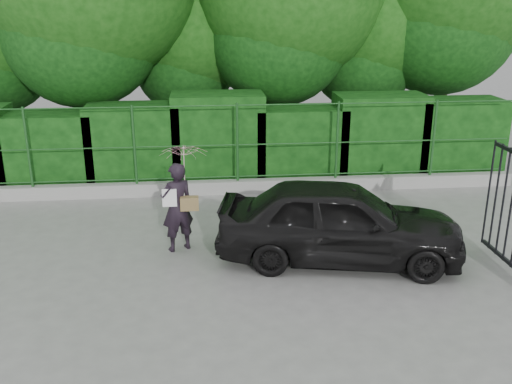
{
  "coord_description": "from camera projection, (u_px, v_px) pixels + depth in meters",
  "views": [
    {
      "loc": [
        -0.41,
        -8.04,
        4.3
      ],
      "look_at": [
        0.51,
        1.3,
        1.1
      ],
      "focal_mm": 40.0,
      "sensor_mm": 36.0,
      "label": 1
    }
  ],
  "objects": [
    {
      "name": "ground",
      "position": [
        232.0,
        285.0,
        9.0
      ],
      "size": [
        80.0,
        80.0,
        0.0
      ],
      "primitive_type": "plane",
      "color": "gray"
    },
    {
      "name": "car",
      "position": [
        340.0,
        221.0,
        9.67
      ],
      "size": [
        4.38,
        2.45,
        1.41
      ],
      "primitive_type": "imported",
      "rotation": [
        0.0,
        0.0,
        1.37
      ],
      "color": "black",
      "rests_on": "ground"
    },
    {
      "name": "woman",
      "position": [
        181.0,
        184.0,
        9.93
      ],
      "size": [
        0.91,
        0.84,
        1.91
      ],
      "color": "black",
      "rests_on": "ground"
    },
    {
      "name": "fence",
      "position": [
        229.0,
        143.0,
        12.87
      ],
      "size": [
        14.13,
        0.06,
        1.8
      ],
      "color": "#1B4A1C",
      "rests_on": "kerb"
    },
    {
      "name": "kerb",
      "position": [
        221.0,
        187.0,
        13.19
      ],
      "size": [
        14.0,
        0.25,
        0.3
      ],
      "primitive_type": "cube",
      "color": "#9E9E99",
      "rests_on": "ground"
    },
    {
      "name": "hedge",
      "position": [
        221.0,
        142.0,
        13.87
      ],
      "size": [
        14.2,
        1.2,
        2.16
      ],
      "color": "black",
      "rests_on": "ground"
    }
  ]
}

